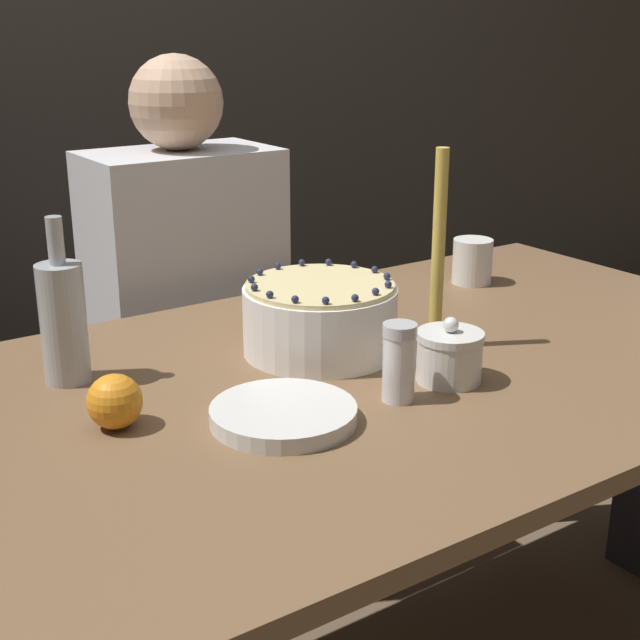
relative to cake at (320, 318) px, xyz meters
name	(u,v)px	position (x,y,z in m)	size (l,w,h in m)	color
wall_behind	(47,10)	(0.01, 1.30, 0.49)	(8.00, 0.05, 2.60)	#38332D
dining_table	(361,426)	(0.01, -0.10, -0.16)	(1.66, 0.92, 0.74)	brown
cake	(320,318)	(0.00, 0.00, 0.00)	(0.26, 0.26, 0.13)	white
sugar_bowl	(449,356)	(0.09, -0.22, -0.02)	(0.10, 0.10, 0.10)	silver
sugar_shaker	(399,362)	(-0.02, -0.23, 0.00)	(0.05, 0.05, 0.12)	white
plate_stack	(283,414)	(-0.20, -0.20, -0.05)	(0.21, 0.21, 0.02)	silver
candle	(438,266)	(0.18, -0.09, 0.08)	(0.05, 0.05, 0.34)	tan
bottle	(63,320)	(-0.40, 0.12, 0.04)	(0.07, 0.07, 0.26)	#B2B7BC
cup	(472,261)	(0.50, 0.16, -0.01)	(0.08, 0.08, 0.09)	white
orange_fruit_0	(115,401)	(-0.40, -0.08, -0.02)	(0.08, 0.08, 0.08)	orange
person_man_blue_shirt	(189,368)	(0.02, 0.55, -0.28)	(0.40, 0.34, 1.21)	#2D2D38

